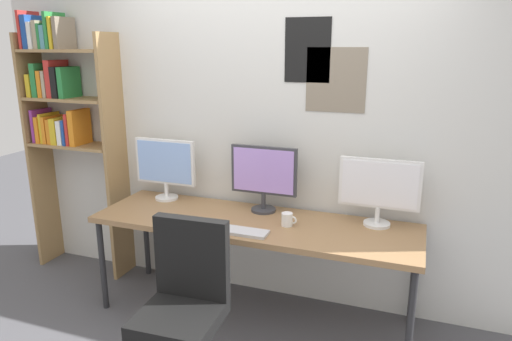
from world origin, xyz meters
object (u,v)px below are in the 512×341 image
Objects in this scene: keyboard_main at (241,231)px; desk at (254,227)px; computer_mouse at (213,223)px; coffee_mug at (287,219)px; monitor_left at (165,166)px; office_chair at (184,324)px; bookshelf at (64,111)px; monitor_center at (264,175)px; monitor_right at (379,188)px.

desk is at bearing 90.00° from keyboard_main.
coffee_mug reaches higher than computer_mouse.
computer_mouse is (-0.22, 0.05, 0.01)m from keyboard_main.
coffee_mug is at bearing -11.68° from monitor_left.
monitor_left reaches higher than desk.
office_chair reaches higher than computer_mouse.
desk is 2.29× the size of office_chair.
computer_mouse reaches higher than desk.
monitor_left is (0.95, -0.02, -0.38)m from bookshelf.
bookshelf is 1.71m from computer_mouse.
monitor_center is 0.52m from keyboard_main.
bookshelf is 4.34× the size of monitor_left.
monitor_right is 0.96m from keyboard_main.
coffee_mug is (0.25, 0.22, 0.04)m from keyboard_main.
monitor_right reaches higher than desk.
computer_mouse is at bearing 166.99° from keyboard_main.
monitor_left is (-0.81, 0.21, 0.32)m from desk.
office_chair is 0.96m from coffee_mug.
coffee_mug is at bearing 19.92° from computer_mouse.
monitor_center reaches higher than office_chair.
bookshelf reaches higher than monitor_left.
keyboard_main is at bearing -13.01° from computer_mouse.
bookshelf is at bearing 147.62° from office_chair.
bookshelf reaches higher than desk.
monitor_right is 1.51× the size of keyboard_main.
monitor_center is at bearing 90.00° from keyboard_main.
monitor_center is at bearing 138.34° from coffee_mug.
computer_mouse is at bearing 99.66° from office_chair.
keyboard_main reaches higher than desk.
coffee_mug is at bearing -1.66° from desk.
keyboard_main is at bearing -14.62° from bookshelf.
monitor_left is 1.63m from monitor_right.
computer_mouse is 0.50m from coffee_mug.
computer_mouse is (-0.22, -0.39, -0.26)m from monitor_center.
desk is 4.26× the size of monitor_right.
desk is 1.04× the size of bookshelf.
monitor_left is at bearing -1.05° from bookshelf.
desk is 1.91m from bookshelf.
monitor_left reaches higher than office_chair.
monitor_left is 1.11m from coffee_mug.
computer_mouse is (1.54, -0.41, -0.64)m from bookshelf.
computer_mouse reaches higher than keyboard_main.
office_chair is 1.20m from monitor_center.
keyboard_main is 3.69× the size of computer_mouse.
keyboard_main is (1.76, -0.46, -0.64)m from bookshelf.
monitor_right is (0.81, 0.21, 0.31)m from desk.
office_chair is at bearing -101.33° from keyboard_main.
monitor_left is 4.75× the size of coffee_mug.
coffee_mug is at bearing -6.72° from bookshelf.
monitor_right is at bearing 0.00° from monitor_center.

